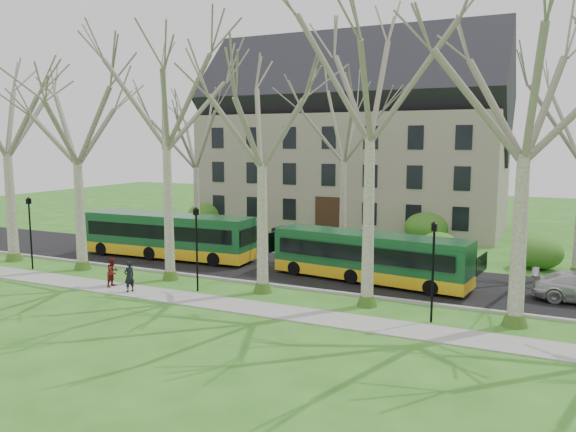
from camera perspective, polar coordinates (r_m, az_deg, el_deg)
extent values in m
plane|color=#33691E|center=(27.92, 2.40, -8.50)|extent=(120.00, 120.00, 0.00)
cube|color=gray|center=(25.72, 0.24, -9.85)|extent=(70.00, 2.00, 0.06)
cube|color=black|center=(32.89, 6.10, -5.98)|extent=(80.00, 8.00, 0.06)
cube|color=#A5A39E|center=(29.24, 3.54, -7.61)|extent=(80.00, 0.25, 0.14)
cube|color=gray|center=(51.49, 6.51, 4.54)|extent=(26.00, 12.00, 10.00)
cylinder|color=black|center=(37.36, -24.67, -1.92)|extent=(0.10, 0.10, 4.00)
cube|color=black|center=(37.09, -24.86, 1.36)|extent=(0.22, 0.22, 0.30)
cylinder|color=black|center=(29.37, -9.24, -3.76)|extent=(0.10, 0.10, 4.00)
cube|color=black|center=(29.02, -9.33, 0.40)|extent=(0.22, 0.22, 0.30)
cylinder|color=black|center=(24.84, 14.48, -6.01)|extent=(0.10, 0.10, 4.00)
cube|color=black|center=(24.43, 14.65, -1.10)|extent=(0.22, 0.22, 0.30)
ellipsoid|color=#2E5F1B|center=(45.69, -10.47, -0.98)|extent=(2.60, 2.60, 2.00)
ellipsoid|color=#2E5F1B|center=(42.52, -3.86, -1.50)|extent=(2.60, 2.60, 2.00)
ellipsoid|color=#2E5F1B|center=(37.92, 15.06, -2.88)|extent=(2.60, 2.60, 2.00)
ellipsoid|color=#2E5F1B|center=(37.40, 24.16, -3.44)|extent=(2.60, 2.60, 2.00)
ellipsoid|color=#2E5F1B|center=(51.71, -8.44, 0.07)|extent=(2.60, 2.60, 2.00)
ellipsoid|color=#2E5F1B|center=(44.09, 13.85, -1.38)|extent=(2.60, 2.60, 2.00)
imported|color=black|center=(30.02, -15.83, -5.92)|extent=(0.52, 0.66, 1.61)
imported|color=#5E1815|center=(31.39, -17.37, -5.46)|extent=(0.63, 0.78, 1.54)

